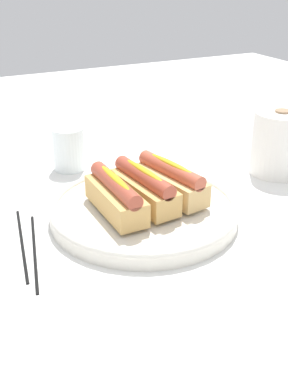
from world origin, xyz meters
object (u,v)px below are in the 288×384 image
(hotdog_side, at_px, (171,180))
(chopstick_near, at_px, (34,250))
(hotdog_back, at_px, (144,188))
(chopstick_far, at_px, (22,242))
(serving_bowl, at_px, (144,210))
(hotdog_front, at_px, (116,196))
(water_glass, at_px, (69,150))
(paper_towel_roll, at_px, (279,143))

(hotdog_side, relative_size, chopstick_near, 0.71)
(hotdog_back, height_order, chopstick_far, hotdog_back)
(serving_bowl, distance_m, hotdog_front, 0.07)
(hotdog_back, xyz_separation_m, chopstick_far, (-0.01, -0.21, -0.06))
(water_glass, distance_m, chopstick_near, 0.33)
(hotdog_back, xyz_separation_m, chopstick_near, (0.02, -0.20, -0.06))
(paper_towel_roll, bearing_deg, serving_bowl, -80.71)
(hotdog_front, distance_m, hotdog_back, 0.06)
(hotdog_back, xyz_separation_m, hotdog_side, (-0.01, 0.05, 0.00))
(hotdog_side, xyz_separation_m, chopstick_far, (-0.00, -0.26, -0.06))
(hotdog_back, bearing_deg, serving_bowl, 153.43)
(hotdog_back, distance_m, water_glass, 0.27)
(hotdog_side, distance_m, paper_towel_roll, 0.28)
(hotdog_front, relative_size, hotdog_side, 0.96)
(hotdog_front, distance_m, chopstick_near, 0.15)
(water_glass, height_order, chopstick_near, water_glass)
(hotdog_back, height_order, water_glass, hotdog_back)
(water_glass, relative_size, chopstick_near, 0.41)
(hotdog_side, bearing_deg, chopstick_far, -90.80)
(water_glass, relative_size, chopstick_far, 0.41)
(hotdog_side, height_order, chopstick_far, hotdog_side)
(hotdog_side, distance_m, water_glass, 0.28)
(hotdog_front, height_order, hotdog_back, same)
(hotdog_front, bearing_deg, serving_bowl, 96.57)
(hotdog_back, xyz_separation_m, water_glass, (-0.27, -0.05, -0.02))
(hotdog_front, bearing_deg, water_glass, 178.03)
(water_glass, bearing_deg, chopstick_far, -32.69)
(serving_bowl, distance_m, paper_towel_roll, 0.34)
(hotdog_front, bearing_deg, hotdog_back, 96.57)
(hotdog_side, bearing_deg, hotdog_back, -83.43)
(hotdog_side, xyz_separation_m, water_glass, (-0.26, -0.10, -0.02))
(serving_bowl, relative_size, hotdog_side, 2.06)
(serving_bowl, height_order, chopstick_near, serving_bowl)
(chopstick_far, bearing_deg, paper_towel_roll, 104.09)
(hotdog_side, height_order, water_glass, hotdog_side)
(hotdog_front, bearing_deg, paper_towel_roll, 98.91)
(water_glass, bearing_deg, hotdog_back, 9.68)
(hotdog_front, height_order, water_glass, hotdog_front)
(water_glass, xyz_separation_m, chopstick_near, (0.29, -0.15, -0.04))
(chopstick_far, bearing_deg, chopstick_near, 31.20)
(hotdog_front, relative_size, hotdog_back, 0.97)
(serving_bowl, xyz_separation_m, water_glass, (-0.27, -0.05, 0.03))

